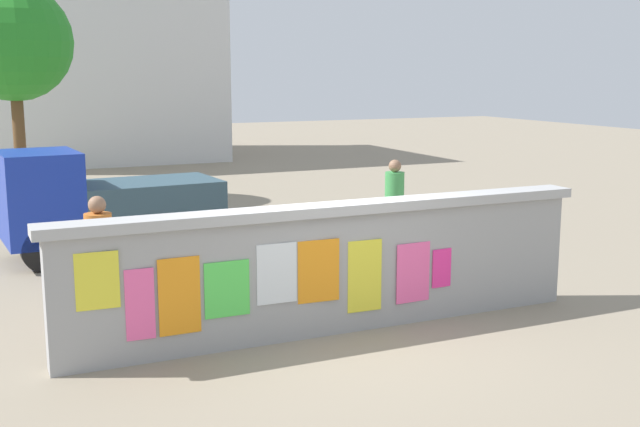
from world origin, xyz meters
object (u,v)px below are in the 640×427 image
Objects in this scene: person_bystander at (99,246)px; person_walking at (394,195)px; auto_rickshaw_truck at (102,204)px; tree_roadside at (13,43)px; motorcycle at (319,236)px; bicycle_near at (215,284)px.

person_walking is at bearing 20.30° from person_bystander.
auto_rickshaw_truck is 0.71× the size of tree_roadside.
person_walking and person_bystander have the same top height.
person_bystander is at bearing -99.70° from auto_rickshaw_truck.
tree_roadside is at bearing 123.84° from person_walking.
person_walking is (4.76, -1.72, 0.09)m from auto_rickshaw_truck.
motorcycle is at bearing 23.89° from person_bystander.
motorcycle is at bearing -65.22° from tree_roadside.
tree_roadside is at bearing 91.05° from person_bystander.
tree_roadside reaches higher than person_walking.
auto_rickshaw_truck is 2.28× the size of person_walking.
person_bystander is (-3.80, -1.68, 0.52)m from motorcycle.
auto_rickshaw_truck is at bearing 101.88° from bicycle_near.
tree_roadside reaches higher than person_bystander.
tree_roadside is (-0.82, 6.60, 2.90)m from auto_rickshaw_truck.
motorcycle is 10.08m from tree_roadside.
motorcycle is 1.71m from person_walking.
person_bystander is at bearing 174.24° from bicycle_near.
person_bystander is (-0.64, -3.72, 0.09)m from auto_rickshaw_truck.
person_bystander is at bearing -156.11° from motorcycle.
bicycle_near reaches higher than motorcycle.
tree_roadside reaches higher than motorcycle.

